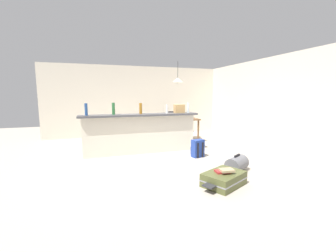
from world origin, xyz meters
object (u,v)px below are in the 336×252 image
object	(u,v)px
dining_table	(180,121)
dining_chair_near_partition	(183,128)
bottle_clear	(188,108)
pendant_lamp	(178,80)
backpack_blue	(197,149)
bottle_white	(167,109)
book_stack	(225,171)
grocery_bag	(179,109)
bottle_blue	(86,109)
suitcase_flat_olive	(224,179)
duffel_bag_grey	(237,164)
dining_chair_far_side	(173,123)
bottle_green	(113,109)
bottle_amber	(141,108)

from	to	relation	value
dining_table	dining_chair_near_partition	bearing A→B (deg)	-102.00
bottle_clear	pendant_lamp	xyz separation A→B (m)	(0.12, 1.12, 0.79)
bottle_clear	backpack_blue	size ratio (longest dim) A/B	0.64
dining_table	pendant_lamp	xyz separation A→B (m)	(-0.06, 0.05, 1.29)
bottle_white	book_stack	world-z (taller)	bottle_white
grocery_bag	dining_chair_near_partition	distance (m)	0.86
dining_table	book_stack	size ratio (longest dim) A/B	3.87
bottle_blue	bottle_white	size ratio (longest dim) A/B	1.23
bottle_white	pendant_lamp	world-z (taller)	pendant_lamp
suitcase_flat_olive	duffel_bag_grey	xyz separation A→B (m)	(0.60, 0.50, 0.04)
dining_chair_far_side	suitcase_flat_olive	size ratio (longest dim) A/B	1.05
bottle_blue	dining_table	bearing A→B (deg)	21.74
backpack_blue	bottle_green	bearing A→B (deg)	157.44
bottle_amber	dining_chair_near_partition	size ratio (longest dim) A/B	0.29
dining_chair_far_side	duffel_bag_grey	distance (m)	3.60
pendant_lamp	book_stack	size ratio (longest dim) A/B	2.39
grocery_bag	dining_chair_far_side	distance (m)	1.79
bottle_amber	bottle_green	bearing A→B (deg)	-179.17
bottle_blue	duffel_bag_grey	world-z (taller)	bottle_blue
bottle_blue	pendant_lamp	distance (m)	3.01
bottle_blue	grocery_bag	world-z (taller)	bottle_blue
bottle_green	dining_chair_far_side	world-z (taller)	bottle_green
bottle_green	bottle_amber	xyz separation A→B (m)	(0.67, 0.01, -0.01)
grocery_bag	dining_table	world-z (taller)	grocery_bag
dining_chair_far_side	bottle_amber	bearing A→B (deg)	-131.84
bottle_clear	grocery_bag	size ratio (longest dim) A/B	1.03
dining_table	suitcase_flat_olive	distance (m)	3.57
duffel_bag_grey	dining_table	bearing A→B (deg)	90.59
bottle_white	dining_chair_near_partition	bearing A→B (deg)	42.20
dining_chair_near_partition	bottle_white	bearing A→B (deg)	-137.80
dining_table	dining_chair_far_side	world-z (taller)	dining_chair_far_side
grocery_bag	backpack_blue	bearing A→B (deg)	-76.71
bottle_amber	backpack_blue	world-z (taller)	bottle_amber
bottle_white	backpack_blue	distance (m)	1.27
bottle_blue	dining_chair_near_partition	xyz separation A→B (m)	(2.63, 0.58, -0.63)
duffel_bag_grey	grocery_bag	bearing A→B (deg)	103.15
bottle_amber	dining_table	size ratio (longest dim) A/B	0.25
dining_chair_far_side	book_stack	distance (m)	4.14
bottle_amber	pendant_lamp	bearing A→B (deg)	37.47
bottle_clear	dining_chair_far_side	bearing A→B (deg)	83.88
bottle_amber	bottle_clear	distance (m)	1.27
pendant_lamp	bottle_amber	bearing A→B (deg)	-142.53
bottle_clear	pendant_lamp	size ratio (longest dim) A/B	0.39
dining_chair_far_side	duffel_bag_grey	xyz separation A→B (m)	(0.03, -3.58, -0.36)
dining_table	book_stack	world-z (taller)	dining_table
bottle_green	suitcase_flat_olive	bearing A→B (deg)	-57.75
bottle_green	backpack_blue	xyz separation A→B (m)	(1.87, -0.78, -0.95)
bottle_clear	pendant_lamp	distance (m)	1.38
dining_table	book_stack	distance (m)	3.57
grocery_bag	dining_table	xyz separation A→B (m)	(0.42, 1.04, -0.47)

